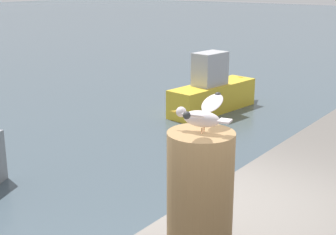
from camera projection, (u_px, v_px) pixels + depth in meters
The scene contains 3 objects.
mooring_post at pixel (200, 199), 3.03m from camera, with size 0.42×0.42×0.88m, color brown.
seagull at pixel (201, 115), 2.88m from camera, with size 0.54×0.39×0.20m.
boat_yellow at pixel (218, 91), 12.78m from camera, with size 3.35×1.09×1.57m.
Camera 1 is at (-2.86, -2.06, 3.38)m, focal length 51.91 mm.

